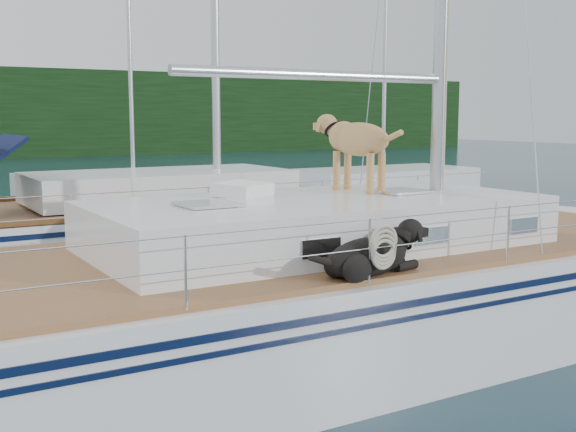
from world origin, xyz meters
TOP-DOWN VIEW (x-y plane):
  - ground at (0.00, 0.00)m, footprint 120.00×120.00m
  - main_sailboat at (0.10, -0.00)m, footprint 12.00×3.80m
  - neighbor_sailboat at (0.04, 6.00)m, footprint 11.00×3.50m
  - bg_boat_center at (4.00, 16.00)m, footprint 7.20×3.00m
  - bg_boat_east at (12.00, 13.00)m, footprint 6.40×3.00m

SIDE VIEW (x-z plane):
  - ground at x=0.00m, z-range 0.00..0.00m
  - bg_boat_center at x=4.00m, z-range -5.37..6.28m
  - bg_boat_east at x=12.00m, z-range -5.37..6.28m
  - neighbor_sailboat at x=0.04m, z-range -6.02..7.28m
  - main_sailboat at x=0.10m, z-range -6.32..7.69m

